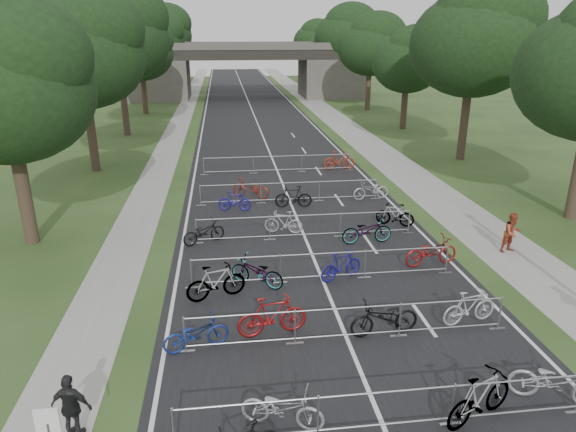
# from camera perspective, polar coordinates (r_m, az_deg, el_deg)

# --- Properties ---
(road) EXTENTS (11.00, 140.00, 0.01)m
(road) POSITION_cam_1_polar(r_m,az_deg,el_deg) (55.94, -3.82, 11.18)
(road) COLOR black
(road) RESTS_ON ground
(sidewalk_right) EXTENTS (3.00, 140.00, 0.01)m
(sidewalk_right) POSITION_cam_1_polar(r_m,az_deg,el_deg) (56.97, 4.40, 11.33)
(sidewalk_right) COLOR gray
(sidewalk_right) RESTS_ON ground
(sidewalk_left) EXTENTS (2.00, 140.00, 0.01)m
(sidewalk_left) POSITION_cam_1_polar(r_m,az_deg,el_deg) (56.00, -11.64, 10.84)
(sidewalk_left) COLOR gray
(sidewalk_left) RESTS_ON ground
(lane_markings) EXTENTS (0.12, 140.00, 0.00)m
(lane_markings) POSITION_cam_1_polar(r_m,az_deg,el_deg) (55.94, -3.82, 11.18)
(lane_markings) COLOR silver
(lane_markings) RESTS_ON ground
(overpass_bridge) EXTENTS (31.00, 8.00, 7.05)m
(overpass_bridge) POSITION_cam_1_polar(r_m,az_deg,el_deg) (70.45, -4.68, 15.83)
(overpass_bridge) COLOR #4D4A45
(overpass_bridge) RESTS_ON ground
(tree_left_0) EXTENTS (6.72, 6.72, 10.25)m
(tree_left_0) POSITION_cam_1_polar(r_m,az_deg,el_deg) (22.71, -28.82, 12.65)
(tree_left_0) COLOR #33261C
(tree_left_0) RESTS_ON ground
(tree_left_1) EXTENTS (7.56, 7.56, 11.53)m
(tree_left_1) POSITION_cam_1_polar(r_m,az_deg,el_deg) (34.12, -21.89, 16.66)
(tree_left_1) COLOR #33261C
(tree_left_1) RESTS_ON ground
(tree_right_1) EXTENTS (8.18, 8.18, 12.47)m
(tree_right_1) POSITION_cam_1_polar(r_m,az_deg,el_deg) (36.97, 20.15, 17.94)
(tree_right_1) COLOR #33261C
(tree_right_1) RESTS_ON ground
(tree_left_2) EXTENTS (8.40, 8.40, 12.81)m
(tree_left_2) POSITION_cam_1_polar(r_m,az_deg,el_deg) (45.85, -18.36, 18.56)
(tree_left_2) COLOR #33261C
(tree_left_2) RESTS_ON ground
(tree_right_2) EXTENTS (6.16, 6.16, 9.39)m
(tree_right_2) POSITION_cam_1_polar(r_m,az_deg,el_deg) (48.08, 13.31, 16.43)
(tree_right_2) COLOR #33261C
(tree_right_2) RESTS_ON ground
(tree_left_3) EXTENTS (6.72, 6.72, 10.25)m
(tree_left_3) POSITION_cam_1_polar(r_m,az_deg,el_deg) (57.73, -16.00, 17.24)
(tree_left_3) COLOR #33261C
(tree_left_3) RESTS_ON ground
(tree_right_3) EXTENTS (7.17, 7.17, 10.93)m
(tree_right_3) POSITION_cam_1_polar(r_m,az_deg,el_deg) (59.46, 9.28, 18.19)
(tree_right_3) COLOR #33261C
(tree_right_3) RESTS_ON ground
(tree_left_4) EXTENTS (7.56, 7.56, 11.53)m
(tree_left_4) POSITION_cam_1_polar(r_m,az_deg,el_deg) (69.61, -14.64, 18.35)
(tree_left_4) COLOR #33261C
(tree_left_4) RESTS_ON ground
(tree_right_4) EXTENTS (8.18, 8.18, 12.47)m
(tree_right_4) POSITION_cam_1_polar(r_m,az_deg,el_deg) (71.05, 6.51, 19.34)
(tree_right_4) COLOR #33261C
(tree_right_4) RESTS_ON ground
(tree_left_5) EXTENTS (8.40, 8.40, 12.81)m
(tree_left_5) POSITION_cam_1_polar(r_m,az_deg,el_deg) (81.53, -13.67, 19.14)
(tree_left_5) COLOR #33261C
(tree_left_5) RESTS_ON ground
(tree_right_5) EXTENTS (6.16, 6.16, 9.39)m
(tree_right_5) POSITION_cam_1_polar(r_m,az_deg,el_deg) (82.81, 4.44, 18.11)
(tree_right_5) COLOR #33261C
(tree_right_5) RESTS_ON ground
(tree_left_6) EXTENTS (6.72, 6.72, 10.25)m
(tree_left_6) POSITION_cam_1_polar(r_m,az_deg,el_deg) (93.50, -12.83, 18.23)
(tree_left_6) COLOR #33261C
(tree_left_6) RESTS_ON ground
(tree_right_6) EXTENTS (7.17, 7.17, 10.93)m
(tree_right_6) POSITION_cam_1_polar(r_m,az_deg,el_deg) (94.57, 2.94, 18.94)
(tree_right_6) COLOR #33261C
(tree_right_6) RESTS_ON ground
(barrier_row_1) EXTENTS (9.70, 0.08, 1.10)m
(barrier_row_1) POSITION_cam_1_polar(r_m,az_deg,el_deg) (12.26, 10.89, -20.48)
(barrier_row_1) COLOR #A0A3A8
(barrier_row_1) RESTS_ON ground
(barrier_row_2) EXTENTS (9.70, 0.08, 1.10)m
(barrier_row_2) POSITION_cam_1_polar(r_m,az_deg,el_deg) (15.05, 6.69, -11.78)
(barrier_row_2) COLOR #A0A3A8
(barrier_row_2) RESTS_ON ground
(barrier_row_3) EXTENTS (9.70, 0.08, 1.10)m
(barrier_row_3) POSITION_cam_1_polar(r_m,az_deg,el_deg) (18.31, 3.90, -5.62)
(barrier_row_3) COLOR #A0A3A8
(barrier_row_3) RESTS_ON ground
(barrier_row_4) EXTENTS (9.70, 0.08, 1.10)m
(barrier_row_4) POSITION_cam_1_polar(r_m,az_deg,el_deg) (21.93, 1.93, -1.16)
(barrier_row_4) COLOR #A0A3A8
(barrier_row_4) RESTS_ON ground
(barrier_row_5) EXTENTS (9.70, 0.08, 1.10)m
(barrier_row_5) POSITION_cam_1_polar(r_m,az_deg,el_deg) (26.61, 0.24, 2.67)
(barrier_row_5) COLOR #A0A3A8
(barrier_row_5) RESTS_ON ground
(barrier_row_6) EXTENTS (9.70, 0.08, 1.10)m
(barrier_row_6) POSITION_cam_1_polar(r_m,az_deg,el_deg) (32.35, -1.14, 5.79)
(barrier_row_6) COLOR #A0A3A8
(barrier_row_6) RESTS_ON ground
(bike_5) EXTENTS (2.02, 1.27, 1.00)m
(bike_5) POSITION_cam_1_polar(r_m,az_deg,el_deg) (12.19, -0.63, -20.58)
(bike_5) COLOR #9D9DA4
(bike_5) RESTS_ON ground
(bike_6) EXTENTS (2.13, 1.37, 1.24)m
(bike_6) POSITION_cam_1_polar(r_m,az_deg,el_deg) (13.01, 20.57, -18.38)
(bike_6) COLOR #A0A3A8
(bike_6) RESTS_ON ground
(bike_7) EXTENTS (2.26, 1.61, 1.13)m
(bike_7) POSITION_cam_1_polar(r_m,az_deg,el_deg) (14.30, 27.67, -16.02)
(bike_7) COLOR #A5A5AD
(bike_7) RESTS_ON ground
(bike_8) EXTENTS (1.96, 1.12, 0.98)m
(bike_8) POSITION_cam_1_polar(r_m,az_deg,el_deg) (14.83, -10.20, -12.77)
(bike_8) COLOR navy
(bike_8) RESTS_ON ground
(bike_9) EXTENTS (2.15, 0.91, 1.25)m
(bike_9) POSITION_cam_1_polar(r_m,az_deg,el_deg) (15.15, -1.76, -11.05)
(bike_9) COLOR maroon
(bike_9) RESTS_ON ground
(bike_10) EXTENTS (2.17, 0.97, 1.10)m
(bike_10) POSITION_cam_1_polar(r_m,az_deg,el_deg) (15.44, 10.69, -11.11)
(bike_10) COLOR black
(bike_10) RESTS_ON ground
(bike_11) EXTENTS (1.90, 0.88, 1.10)m
(bike_11) POSITION_cam_1_polar(r_m,az_deg,el_deg) (16.65, 19.52, -9.55)
(bike_11) COLOR #B4B4BC
(bike_11) RESTS_ON ground
(bike_12) EXTENTS (2.11, 1.15, 1.22)m
(bike_12) POSITION_cam_1_polar(r_m,az_deg,el_deg) (17.21, -8.01, -7.29)
(bike_12) COLOR #A0A3A8
(bike_12) RESTS_ON ground
(bike_13) EXTENTS (2.08, 1.67, 1.06)m
(bike_13) POSITION_cam_1_polar(r_m,az_deg,el_deg) (17.92, -3.49, -6.26)
(bike_13) COLOR #A0A3A8
(bike_13) RESTS_ON ground
(bike_14) EXTENTS (1.81, 1.19, 1.06)m
(bike_14) POSITION_cam_1_polar(r_m,az_deg,el_deg) (18.46, 5.92, -5.52)
(bike_14) COLOR navy
(bike_14) RESTS_ON ground
(bike_15) EXTENTS (2.24, 1.09, 1.13)m
(bike_15) POSITION_cam_1_polar(r_m,az_deg,el_deg) (20.16, 15.61, -3.81)
(bike_15) COLOR maroon
(bike_15) RESTS_ON ground
(bike_16) EXTENTS (1.96, 1.43, 0.98)m
(bike_16) POSITION_cam_1_polar(r_m,az_deg,el_deg) (21.72, -9.35, -1.79)
(bike_16) COLOR black
(bike_16) RESTS_ON ground
(bike_17) EXTENTS (1.77, 0.93, 1.03)m
(bike_17) POSITION_cam_1_polar(r_m,az_deg,el_deg) (22.46, -0.51, -0.72)
(bike_17) COLOR #A1A0A7
(bike_17) RESTS_ON ground
(bike_18) EXTENTS (2.18, 0.88, 1.12)m
(bike_18) POSITION_cam_1_polar(r_m,az_deg,el_deg) (21.66, 8.74, -1.62)
(bike_18) COLOR #A0A3A8
(bike_18) RESTS_ON ground
(bike_19) EXTENTS (1.78, 1.24, 1.05)m
(bike_19) POSITION_cam_1_polar(r_m,az_deg,el_deg) (23.85, 11.81, 0.13)
(bike_19) COLOR #A0A3A8
(bike_19) RESTS_ON ground
(bike_20) EXTENTS (1.73, 0.85, 1.00)m
(bike_20) POSITION_cam_1_polar(r_m,az_deg,el_deg) (25.45, -5.94, 1.65)
(bike_20) COLOR navy
(bike_20) RESTS_ON ground
(bike_21) EXTENTS (2.18, 1.62, 1.09)m
(bike_21) POSITION_cam_1_polar(r_m,az_deg,el_deg) (27.38, -4.18, 3.12)
(bike_21) COLOR maroon
(bike_21) RESTS_ON ground
(bike_22) EXTENTS (1.90, 0.70, 1.12)m
(bike_22) POSITION_cam_1_polar(r_m,az_deg,el_deg) (25.80, 0.61, 2.15)
(bike_22) COLOR black
(bike_22) RESTS_ON ground
(bike_23) EXTENTS (2.07, 0.98, 1.04)m
(bike_23) POSITION_cam_1_polar(r_m,az_deg,el_deg) (27.40, 9.23, 2.88)
(bike_23) COLOR #A2A1A9
(bike_23) RESTS_ON ground
(bike_27) EXTENTS (2.03, 0.70, 1.20)m
(bike_27) POSITION_cam_1_polar(r_m,az_deg,el_deg) (33.20, 5.71, 6.16)
(bike_27) COLOR #9F2F17
(bike_27) RESTS_ON ground
(pedestrian_b) EXTENTS (0.91, 0.78, 1.63)m
(pedestrian_b) POSITION_cam_1_polar(r_m,az_deg,el_deg) (22.36, 23.63, -1.74)
(pedestrian_b) COLOR #953820
(pedestrian_b) RESTS_ON ground
(pedestrian_c) EXTENTS (0.99, 0.60, 1.57)m
(pedestrian_c) POSITION_cam_1_polar(r_m,az_deg,el_deg) (12.67, -22.91, -18.97)
(pedestrian_c) COLOR black
(pedestrian_c) RESTS_ON ground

